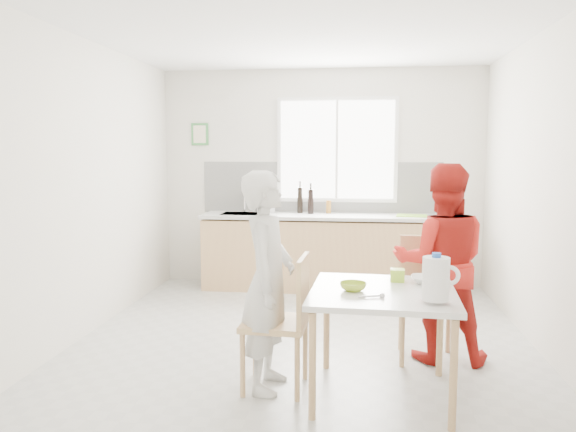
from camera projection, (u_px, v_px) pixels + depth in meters
The scene contains 21 objects.
ground at pixel (303, 342), 4.99m from camera, with size 4.50×4.50×0.00m, color #B7B7B2.
room_shell at pixel (304, 156), 4.80m from camera, with size 4.50×4.50×4.50m.
window at pixel (337, 150), 6.97m from camera, with size 1.50×0.06×1.30m.
backsplash at pixel (321, 188), 7.06m from camera, with size 3.00×0.02×0.65m, color white.
picture_frame at pixel (200, 134), 7.16m from camera, with size 0.22×0.03×0.28m.
kitchen_counter at pixel (318, 255), 6.87m from camera, with size 2.84×0.64×1.37m.
dining_table at pixel (383, 301), 3.82m from camera, with size 1.02×1.02×0.75m.
chair_left at pixel (285, 316), 3.95m from camera, with size 0.46×0.46×0.96m.
chair_far at pixel (427, 292), 4.58m from camera, with size 0.48×0.48×0.99m.
person_white at pixel (268, 281), 3.94m from camera, with size 0.57×0.37×1.55m, color silver.
person_red at pixel (441, 263), 4.49m from camera, with size 0.77×0.60×1.59m, color red.
bowl_green at pixel (353, 287), 3.79m from camera, with size 0.18×0.18×0.06m, color #9EBE2B.
bowl_white at pixel (426, 280), 4.00m from camera, with size 0.21×0.21×0.05m, color white.
milk_jug at pixel (437, 278), 3.46m from camera, with size 0.23×0.17×0.29m.
green_box at pixel (397, 275), 4.06m from camera, with size 0.10×0.10×0.09m, color #A6DA32.
spoon at pixel (370, 296), 3.61m from camera, with size 0.01×0.01×0.16m, color #A5A5AA.
cutting_board at pixel (412, 216), 6.64m from camera, with size 0.35×0.25×0.01m, color #84CD2F.
wine_bottle_a at pixel (300, 200), 6.96m from camera, with size 0.07×0.07×0.32m, color black.
wine_bottle_b at pixel (311, 202), 6.88m from camera, with size 0.07×0.07×0.30m, color black.
jar_amber at pixel (329, 207), 6.93m from camera, with size 0.06×0.06×0.16m, color #936020.
soap_bottle at pixel (271, 205), 7.01m from camera, with size 0.09×0.09×0.20m, color #999999.
Camera 1 is at (0.46, -4.81, 1.69)m, focal length 35.00 mm.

